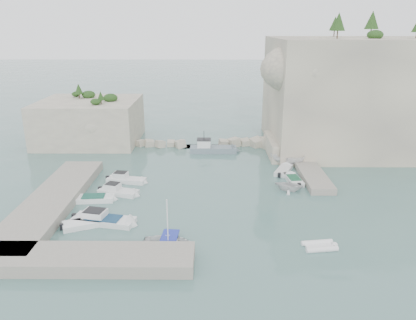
{
  "coord_description": "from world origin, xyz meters",
  "views": [
    {
      "loc": [
        0.37,
        -41.38,
        18.75
      ],
      "look_at": [
        0.0,
        6.0,
        3.0
      ],
      "focal_mm": 35.0,
      "sensor_mm": 36.0,
      "label": 1
    }
  ],
  "objects_px": {
    "tender_east_a": "(289,190)",
    "tender_east_d": "(287,165)",
    "motorboat_c": "(94,201)",
    "work_boat": "(213,152)",
    "motorboat_e": "(84,226)",
    "motorboat_d": "(104,223)",
    "rowboat": "(168,245)",
    "inflatable_dinghy": "(319,248)",
    "motorboat_b": "(119,194)",
    "tender_east_c": "(283,172)",
    "motorboat_a": "(127,182)",
    "tender_east_b": "(293,182)"
  },
  "relations": [
    {
      "from": "tender_east_a",
      "to": "tender_east_d",
      "type": "bearing_deg",
      "value": 10.56
    },
    {
      "from": "motorboat_c",
      "to": "work_boat",
      "type": "bearing_deg",
      "value": 49.16
    },
    {
      "from": "motorboat_e",
      "to": "work_boat",
      "type": "relative_size",
      "value": 0.55
    },
    {
      "from": "motorboat_d",
      "to": "rowboat",
      "type": "xyz_separation_m",
      "value": [
        6.88,
        -4.35,
        0.0
      ]
    },
    {
      "from": "tender_east_a",
      "to": "work_boat",
      "type": "relative_size",
      "value": 0.42
    },
    {
      "from": "inflatable_dinghy",
      "to": "tender_east_a",
      "type": "distance_m",
      "value": 13.15
    },
    {
      "from": "motorboat_c",
      "to": "inflatable_dinghy",
      "type": "xyz_separation_m",
      "value": [
        22.84,
        -9.96,
        0.0
      ]
    },
    {
      "from": "motorboat_c",
      "to": "tender_east_a",
      "type": "relative_size",
      "value": 1.48
    },
    {
      "from": "tender_east_d",
      "to": "motorboat_b",
      "type": "bearing_deg",
      "value": 140.68
    },
    {
      "from": "motorboat_c",
      "to": "tender_east_c",
      "type": "bearing_deg",
      "value": 17.75
    },
    {
      "from": "motorboat_a",
      "to": "tender_east_c",
      "type": "height_order",
      "value": "motorboat_a"
    },
    {
      "from": "inflatable_dinghy",
      "to": "tender_east_d",
      "type": "height_order",
      "value": "tender_east_d"
    },
    {
      "from": "motorboat_b",
      "to": "motorboat_c",
      "type": "xyz_separation_m",
      "value": [
        -2.38,
        -1.92,
        0.0
      ]
    },
    {
      "from": "motorboat_b",
      "to": "work_boat",
      "type": "height_order",
      "value": "work_boat"
    },
    {
      "from": "tender_east_a",
      "to": "tender_east_d",
      "type": "distance_m",
      "value": 9.42
    },
    {
      "from": "motorboat_a",
      "to": "motorboat_e",
      "type": "distance_m",
      "value": 11.98
    },
    {
      "from": "motorboat_d",
      "to": "motorboat_e",
      "type": "distance_m",
      "value": 1.94
    },
    {
      "from": "tender_east_c",
      "to": "tender_east_d",
      "type": "distance_m",
      "value": 3.07
    },
    {
      "from": "tender_east_b",
      "to": "tender_east_c",
      "type": "relative_size",
      "value": 0.93
    },
    {
      "from": "motorboat_a",
      "to": "tender_east_a",
      "type": "xyz_separation_m",
      "value": [
        19.95,
        -2.58,
        0.0
      ]
    },
    {
      "from": "motorboat_a",
      "to": "motorboat_b",
      "type": "height_order",
      "value": "same"
    },
    {
      "from": "motorboat_d",
      "to": "rowboat",
      "type": "height_order",
      "value": "motorboat_d"
    },
    {
      "from": "work_boat",
      "to": "tender_east_d",
      "type": "bearing_deg",
      "value": -30.32
    },
    {
      "from": "tender_east_c",
      "to": "motorboat_b",
      "type": "bearing_deg",
      "value": 134.05
    },
    {
      "from": "motorboat_d",
      "to": "tender_east_a",
      "type": "distance_m",
      "value": 21.74
    },
    {
      "from": "work_boat",
      "to": "motorboat_b",
      "type": "bearing_deg",
      "value": -123.35
    },
    {
      "from": "motorboat_b",
      "to": "tender_east_a",
      "type": "height_order",
      "value": "tender_east_a"
    },
    {
      "from": "tender_east_b",
      "to": "tender_east_d",
      "type": "xyz_separation_m",
      "value": [
        0.33,
        6.44,
        0.0
      ]
    },
    {
      "from": "motorboat_b",
      "to": "work_boat",
      "type": "relative_size",
      "value": 0.65
    },
    {
      "from": "inflatable_dinghy",
      "to": "tender_east_c",
      "type": "distance_m",
      "value": 19.55
    },
    {
      "from": "tender_east_d",
      "to": "work_boat",
      "type": "xyz_separation_m",
      "value": [
        -10.43,
        6.17,
        0.0
      ]
    },
    {
      "from": "motorboat_d",
      "to": "work_boat",
      "type": "distance_m",
      "value": 26.41
    },
    {
      "from": "inflatable_dinghy",
      "to": "motorboat_a",
      "type": "bearing_deg",
      "value": 134.28
    },
    {
      "from": "motorboat_e",
      "to": "tender_east_b",
      "type": "height_order",
      "value": "same"
    },
    {
      "from": "motorboat_d",
      "to": "tender_east_a",
      "type": "height_order",
      "value": "tender_east_a"
    },
    {
      "from": "motorboat_c",
      "to": "motorboat_d",
      "type": "relative_size",
      "value": 0.71
    },
    {
      "from": "tender_east_c",
      "to": "motorboat_a",
      "type": "bearing_deg",
      "value": 124.2
    },
    {
      "from": "motorboat_a",
      "to": "motorboat_e",
      "type": "height_order",
      "value": "motorboat_a"
    },
    {
      "from": "motorboat_a",
      "to": "tender_east_b",
      "type": "height_order",
      "value": "motorboat_a"
    },
    {
      "from": "motorboat_c",
      "to": "motorboat_d",
      "type": "distance_m",
      "value": 5.89
    },
    {
      "from": "tender_east_c",
      "to": "work_boat",
      "type": "bearing_deg",
      "value": 69.73
    },
    {
      "from": "tender_east_d",
      "to": "inflatable_dinghy",
      "type": "bearing_deg",
      "value": -158.26
    },
    {
      "from": "inflatable_dinghy",
      "to": "work_boat",
      "type": "bearing_deg",
      "value": 100.07
    },
    {
      "from": "motorboat_b",
      "to": "work_boat",
      "type": "distance_m",
      "value": 20.12
    },
    {
      "from": "tender_east_b",
      "to": "tender_east_d",
      "type": "bearing_deg",
      "value": -9.79
    },
    {
      "from": "motorboat_c",
      "to": "tender_east_c",
      "type": "relative_size",
      "value": 1.02
    },
    {
      "from": "motorboat_b",
      "to": "tender_east_b",
      "type": "xyz_separation_m",
      "value": [
        21.25,
        4.14,
        0.0
      ]
    },
    {
      "from": "motorboat_d",
      "to": "tender_east_b",
      "type": "distance_m",
      "value": 24.01
    },
    {
      "from": "motorboat_b",
      "to": "tender_east_d",
      "type": "relative_size",
      "value": 1.03
    },
    {
      "from": "motorboat_a",
      "to": "motorboat_e",
      "type": "bearing_deg",
      "value": -88.31
    }
  ]
}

